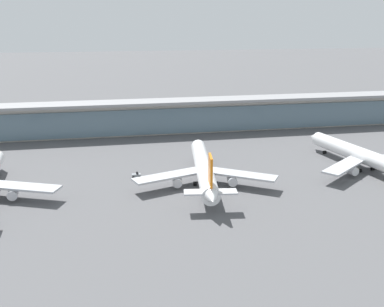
# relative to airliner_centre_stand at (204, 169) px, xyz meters

# --- Properties ---
(ground_plane) EXTENTS (1200.00, 1200.00, 0.00)m
(ground_plane) POSITION_rel_airliner_centre_stand_xyz_m (-1.89, -5.45, -4.85)
(ground_plane) COLOR #515154
(airliner_centre_stand) EXTENTS (44.13, 57.82, 15.41)m
(airliner_centre_stand) POSITION_rel_airliner_centre_stand_xyz_m (0.00, 0.00, 0.00)
(airliner_centre_stand) COLOR white
(airliner_centre_stand) RESTS_ON ground
(airliner_right_stand) EXTENTS (43.64, 57.50, 15.41)m
(airliner_right_stand) POSITION_rel_airliner_centre_stand_xyz_m (56.41, 2.52, 0.00)
(airliner_right_stand) COLOR white
(airliner_right_stand) RESTS_ON ground
(service_truck_mid_apron_grey) EXTENTS (2.90, 1.77, 2.05)m
(service_truck_mid_apron_grey) POSITION_rel_airliner_centre_stand_xyz_m (-20.44, 9.21, -3.98)
(service_truck_mid_apron_grey) COLOR gray
(service_truck_mid_apron_grey) RESTS_ON ground
(terminal_building) EXTENTS (248.34, 12.80, 15.20)m
(terminal_building) POSITION_rel_airliner_centre_stand_xyz_m (-1.89, 66.58, 3.01)
(terminal_building) COLOR beige
(terminal_building) RESTS_ON ground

